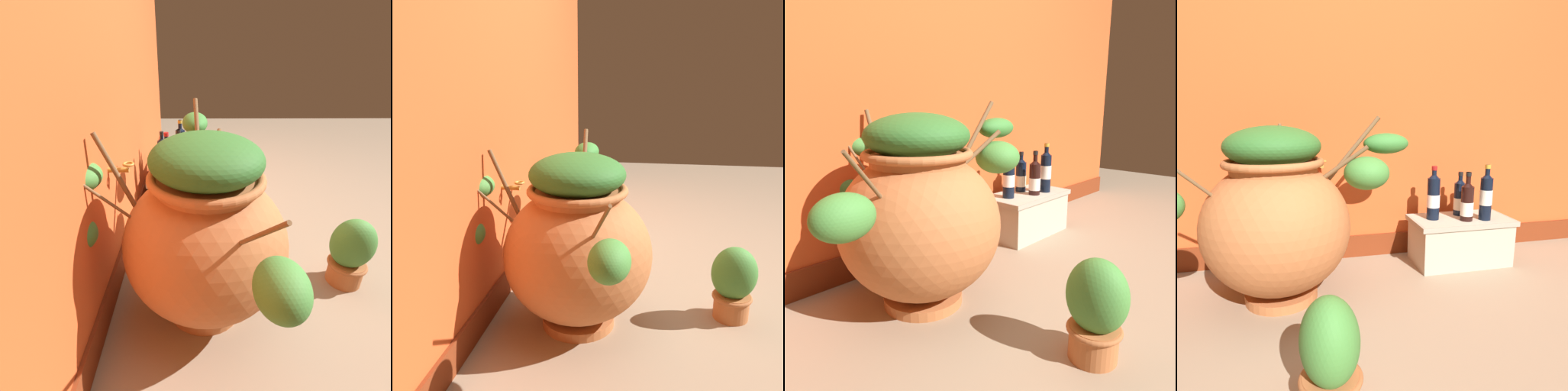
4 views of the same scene
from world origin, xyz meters
TOP-DOWN VIEW (x-y plane):
  - ground_plane at (0.00, 0.00)m, footprint 7.00×7.00m
  - back_wall at (-0.00, 1.20)m, footprint 4.40×0.33m
  - terracotta_urn at (-0.47, 0.65)m, footprint 1.24×0.97m
  - stone_ledge at (0.61, 0.86)m, footprint 0.62×0.32m
  - wine_bottle_left at (0.43, 0.88)m, footprint 0.08×0.08m
  - wine_bottle_middle at (0.64, 0.93)m, footprint 0.07×0.07m
  - wine_bottle_right at (0.62, 0.80)m, footprint 0.08×0.08m
  - wine_bottle_back at (0.74, 0.80)m, footprint 0.07×0.07m
  - potted_shrub at (-0.31, -0.12)m, footprint 0.20×0.23m

SIDE VIEW (x-z plane):
  - ground_plane at x=0.00m, z-range 0.00..0.00m
  - stone_ledge at x=0.61m, z-range 0.01..0.31m
  - potted_shrub at x=-0.31m, z-range 0.00..0.39m
  - wine_bottle_middle at x=0.64m, z-range 0.27..0.55m
  - wine_bottle_right at x=0.62m, z-range 0.26..0.56m
  - terracotta_urn at x=-0.47m, z-range -0.02..0.89m
  - wine_bottle_left at x=0.43m, z-range 0.27..0.60m
  - wine_bottle_back at x=0.74m, z-range 0.28..0.61m
  - back_wall at x=0.00m, z-range -0.01..2.59m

